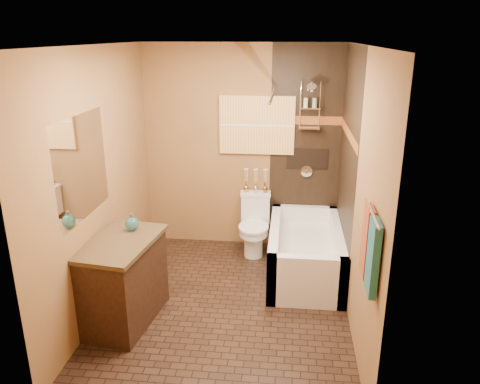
# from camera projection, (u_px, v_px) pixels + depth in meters

# --- Properties ---
(floor) EXTENTS (3.00, 3.00, 0.00)m
(floor) POSITION_uv_depth(u_px,v_px,m) (226.00, 304.00, 4.72)
(floor) COLOR black
(floor) RESTS_ON ground
(wall_left) EXTENTS (0.02, 3.00, 2.50)m
(wall_left) POSITION_uv_depth(u_px,v_px,m) (100.00, 183.00, 4.44)
(wall_left) COLOR #98663A
(wall_left) RESTS_ON floor
(wall_right) EXTENTS (0.02, 3.00, 2.50)m
(wall_right) POSITION_uv_depth(u_px,v_px,m) (357.00, 191.00, 4.19)
(wall_right) COLOR #98663A
(wall_right) RESTS_ON floor
(wall_back) EXTENTS (2.40, 0.02, 2.50)m
(wall_back) POSITION_uv_depth(u_px,v_px,m) (242.00, 149.00, 5.73)
(wall_back) COLOR #98663A
(wall_back) RESTS_ON floor
(wall_front) EXTENTS (2.40, 0.02, 2.50)m
(wall_front) POSITION_uv_depth(u_px,v_px,m) (192.00, 262.00, 2.90)
(wall_front) COLOR #98663A
(wall_front) RESTS_ON floor
(ceiling) EXTENTS (3.00, 3.00, 0.00)m
(ceiling) POSITION_uv_depth(u_px,v_px,m) (223.00, 45.00, 3.91)
(ceiling) COLOR silver
(ceiling) RESTS_ON wall_back
(alcove_tile_back) EXTENTS (0.85, 0.01, 2.50)m
(alcove_tile_back) POSITION_uv_depth(u_px,v_px,m) (305.00, 151.00, 5.64)
(alcove_tile_back) COLOR black
(alcove_tile_back) RESTS_ON wall_back
(alcove_tile_right) EXTENTS (0.01, 1.50, 2.50)m
(alcove_tile_right) POSITION_uv_depth(u_px,v_px,m) (347.00, 168.00, 4.90)
(alcove_tile_right) COLOR black
(alcove_tile_right) RESTS_ON wall_right
(mosaic_band_back) EXTENTS (0.85, 0.01, 0.10)m
(mosaic_band_back) POSITION_uv_depth(u_px,v_px,m) (307.00, 120.00, 5.51)
(mosaic_band_back) COLOR maroon
(mosaic_band_back) RESTS_ON alcove_tile_back
(mosaic_band_right) EXTENTS (0.01, 1.50, 0.10)m
(mosaic_band_right) POSITION_uv_depth(u_px,v_px,m) (348.00, 134.00, 4.78)
(mosaic_band_right) COLOR maroon
(mosaic_band_right) RESTS_ON alcove_tile_right
(alcove_niche) EXTENTS (0.50, 0.01, 0.25)m
(alcove_niche) POSITION_uv_depth(u_px,v_px,m) (307.00, 159.00, 5.66)
(alcove_niche) COLOR black
(alcove_niche) RESTS_ON alcove_tile_back
(shower_fixtures) EXTENTS (0.24, 0.33, 1.16)m
(shower_fixtures) POSITION_uv_depth(u_px,v_px,m) (309.00, 118.00, 5.40)
(shower_fixtures) COLOR silver
(shower_fixtures) RESTS_ON floor
(curtain_rod) EXTENTS (0.03, 1.55, 0.03)m
(curtain_rod) POSITION_uv_depth(u_px,v_px,m) (273.00, 93.00, 4.73)
(curtain_rod) COLOR silver
(curtain_rod) RESTS_ON wall_back
(towel_bar) EXTENTS (0.02, 0.55, 0.02)m
(towel_bar) POSITION_uv_depth(u_px,v_px,m) (372.00, 213.00, 3.15)
(towel_bar) COLOR silver
(towel_bar) RESTS_ON wall_right
(towel_teal) EXTENTS (0.05, 0.22, 0.52)m
(towel_teal) POSITION_uv_depth(u_px,v_px,m) (373.00, 258.00, 3.11)
(towel_teal) COLOR #1B575A
(towel_teal) RESTS_ON towel_bar
(towel_rust) EXTENTS (0.05, 0.22, 0.52)m
(towel_rust) POSITION_uv_depth(u_px,v_px,m) (367.00, 241.00, 3.35)
(towel_rust) COLOR maroon
(towel_rust) RESTS_ON towel_bar
(sunset_painting) EXTENTS (0.90, 0.04, 0.70)m
(sunset_painting) POSITION_uv_depth(u_px,v_px,m) (257.00, 125.00, 5.59)
(sunset_painting) COLOR gold
(sunset_painting) RESTS_ON wall_back
(vanity_mirror) EXTENTS (0.01, 1.00, 0.90)m
(vanity_mirror) POSITION_uv_depth(u_px,v_px,m) (82.00, 167.00, 4.02)
(vanity_mirror) COLOR white
(vanity_mirror) RESTS_ON wall_left
(bathtub) EXTENTS (0.80, 1.50, 0.55)m
(bathtub) POSITION_uv_depth(u_px,v_px,m) (305.00, 255.00, 5.27)
(bathtub) COLOR white
(bathtub) RESTS_ON floor
(toilet) EXTENTS (0.38, 0.56, 0.73)m
(toilet) POSITION_uv_depth(u_px,v_px,m) (254.00, 224.00, 5.73)
(toilet) COLOR white
(toilet) RESTS_ON floor
(vanity) EXTENTS (0.69, 1.00, 0.82)m
(vanity) POSITION_uv_depth(u_px,v_px,m) (122.00, 281.00, 4.34)
(vanity) COLOR black
(vanity) RESTS_ON floor
(teal_bottle) EXTENTS (0.17, 0.17, 0.21)m
(teal_bottle) POSITION_uv_depth(u_px,v_px,m) (132.00, 222.00, 4.41)
(teal_bottle) COLOR #226866
(teal_bottle) RESTS_ON vanity
(bud_vases) EXTENTS (0.30, 0.06, 0.29)m
(bud_vases) POSITION_uv_depth(u_px,v_px,m) (256.00, 180.00, 5.72)
(bud_vases) COLOR #C0833C
(bud_vases) RESTS_ON toilet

